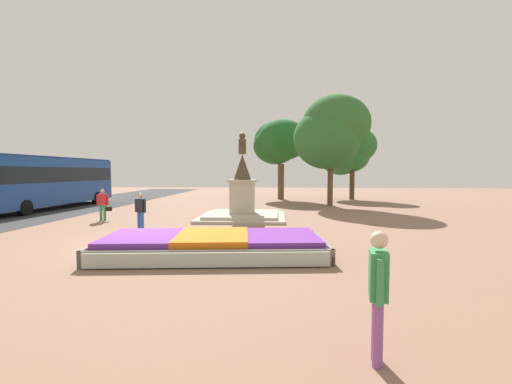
{
  "coord_description": "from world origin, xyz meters",
  "views": [
    {
      "loc": [
        4.43,
        -11.17,
        2.48
      ],
      "look_at": [
        3.54,
        2.94,
        1.63
      ],
      "focal_mm": 24.0,
      "sensor_mm": 36.0,
      "label": 1
    }
  ],
  "objects": [
    {
      "name": "park_tree_far_right",
      "position": [
        4.51,
        19.75,
        5.1
      ],
      "size": [
        4.88,
        5.26,
        7.09
      ],
      "color": "brown",
      "rests_on": "ground_plane"
    },
    {
      "name": "city_bus",
      "position": [
        -10.69,
        10.35,
        1.97
      ],
      "size": [
        2.87,
        11.88,
        3.43
      ],
      "color": "#1E4799",
      "rests_on": "ground_plane"
    },
    {
      "name": "flower_planter",
      "position": [
        2.5,
        -1.25,
        0.29
      ],
      "size": [
        6.86,
        3.58,
        0.62
      ],
      "color": "#38281C",
      "rests_on": "ground_plane"
    },
    {
      "name": "pedestrian_with_handbag",
      "position": [
        -4.34,
        5.45,
        0.89
      ],
      "size": [
        0.72,
        0.3,
        1.6
      ],
      "color": "#338C4C",
      "rests_on": "ground_plane"
    },
    {
      "name": "statue_monument",
      "position": [
        2.58,
        6.77,
        0.86
      ],
      "size": [
        4.46,
        4.46,
        4.51
      ],
      "color": "#B1A793",
      "rests_on": "ground_plane"
    },
    {
      "name": "ground_plane",
      "position": [
        0.0,
        0.0,
        0.0
      ],
      "size": [
        83.15,
        83.15,
        0.0
      ],
      "primitive_type": "plane",
      "color": "#8C6651"
    },
    {
      "name": "park_tree_far_left",
      "position": [
        10.71,
        20.1,
        4.21
      ],
      "size": [
        5.09,
        3.86,
        6.31
      ],
      "color": "#4C3823",
      "rests_on": "ground_plane"
    },
    {
      "name": "park_tree_behind_statue",
      "position": [
        8.18,
        13.38,
        5.25
      ],
      "size": [
        5.33,
        5.15,
        7.84
      ],
      "color": "brown",
      "rests_on": "ground_plane"
    },
    {
      "name": "pedestrian_crossing_plaza",
      "position": [
        -1.28,
        2.69,
        0.91
      ],
      "size": [
        0.54,
        0.34,
        1.58
      ],
      "color": "#264CA5",
      "rests_on": "ground_plane"
    },
    {
      "name": "pedestrian_near_planter",
      "position": [
        5.72,
        -6.8,
        1.0
      ],
      "size": [
        0.29,
        0.56,
        1.72
      ],
      "color": "#8C4C99",
      "rests_on": "ground_plane"
    }
  ]
}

